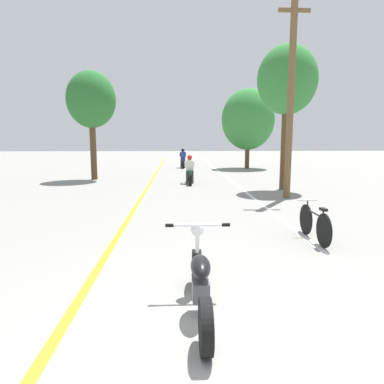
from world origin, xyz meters
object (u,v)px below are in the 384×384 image
object	(u,v)px
roadside_tree_right_near	(287,81)
motorcycle_rider_lead	(190,173)
roadside_tree_right_far	(248,119)
roadside_tree_left	(91,100)
motorcycle_rider_far	(183,160)
utility_pole	(291,96)
motorcycle_foreground	(200,281)
bicycle_parked	(314,223)

from	to	relation	value
roadside_tree_right_near	motorcycle_rider_lead	bearing A→B (deg)	151.02
roadside_tree_right_far	roadside_tree_left	size ratio (longest dim) A/B	1.02
roadside_tree_right_far	motorcycle_rider_far	xyz separation A→B (m)	(-4.71, 0.73, -3.00)
motorcycle_rider_lead	utility_pole	bearing A→B (deg)	-51.53
motorcycle_foreground	motorcycle_rider_lead	distance (m)	12.55
roadside_tree_right_far	motorcycle_rider_far	distance (m)	5.63
roadside_tree_right_near	motorcycle_foreground	xyz separation A→B (m)	(-4.26, -10.37, -4.06)
utility_pole	bicycle_parked	distance (m)	6.34
utility_pole	motorcycle_foreground	bearing A→B (deg)	-114.33
motorcycle_rider_far	roadside_tree_left	bearing A→B (deg)	-123.40
roadside_tree_left	roadside_tree_right_far	bearing A→B (deg)	34.74
motorcycle_rider_lead	motorcycle_rider_far	xyz separation A→B (m)	(-0.17, 9.27, 0.02)
motorcycle_rider_lead	motorcycle_rider_far	distance (m)	9.27
motorcycle_foreground	motorcycle_rider_far	size ratio (longest dim) A/B	0.96
roadside_tree_left	motorcycle_rider_far	world-z (taller)	roadside_tree_left
roadside_tree_right_far	motorcycle_rider_far	world-z (taller)	roadside_tree_right_far
motorcycle_foreground	roadside_tree_right_near	bearing A→B (deg)	67.68
utility_pole	roadside_tree_left	xyz separation A→B (m)	(-8.42, 6.17, 0.49)
motorcycle_foreground	motorcycle_rider_lead	xyz separation A→B (m)	(0.34, 12.54, 0.11)
utility_pole	motorcycle_foreground	distance (m)	9.62
roadside_tree_left	motorcycle_foreground	world-z (taller)	roadside_tree_left
motorcycle_rider_lead	motorcycle_rider_far	world-z (taller)	motorcycle_rider_far
motorcycle_rider_lead	bicycle_parked	distance (m)	9.86
utility_pole	motorcycle_rider_far	xyz separation A→B (m)	(-3.56, 13.54, -3.07)
roadside_tree_right_far	motorcycle_foreground	world-z (taller)	roadside_tree_right_far
roadside_tree_left	motorcycle_foreground	size ratio (longest dim) A/B	2.69
roadside_tree_right_far	motorcycle_rider_lead	world-z (taller)	roadside_tree_right_far
utility_pole	roadside_tree_right_near	xyz separation A→B (m)	(0.52, 2.10, 0.86)
utility_pole	bicycle_parked	bearing A→B (deg)	-101.95
utility_pole	roadside_tree_left	world-z (taller)	utility_pole
motorcycle_rider_far	roadside_tree_right_far	bearing A→B (deg)	-8.79
motorcycle_foreground	utility_pole	bearing A→B (deg)	65.67
roadside_tree_left	motorcycle_rider_far	size ratio (longest dim) A/B	2.58
roadside_tree_left	motorcycle_rider_far	distance (m)	9.52
roadside_tree_right_near	motorcycle_rider_lead	world-z (taller)	roadside_tree_right_near
motorcycle_rider_far	motorcycle_rider_lead	bearing A→B (deg)	-88.97
roadside_tree_right_near	bicycle_parked	bearing A→B (deg)	-102.50
roadside_tree_right_near	roadside_tree_right_far	size ratio (longest dim) A/B	1.04
motorcycle_rider_lead	roadside_tree_right_far	bearing A→B (deg)	61.96
roadside_tree_right_far	motorcycle_rider_lead	size ratio (longest dim) A/B	2.67
roadside_tree_right_near	bicycle_parked	distance (m)	8.64
roadside_tree_right_near	roadside_tree_left	xyz separation A→B (m)	(-8.94, 4.07, -0.36)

